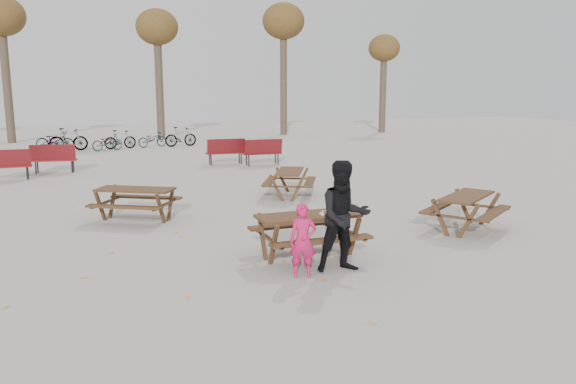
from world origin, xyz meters
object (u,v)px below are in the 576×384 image
object	(u,v)px
food_tray	(325,214)
adult	(344,217)
picnic_table_far	(290,183)
soda_bottle	(301,213)
picnic_table_north	(136,204)
main_picnic_table	(308,225)
child	(303,241)
picnic_table_east	(466,212)

from	to	relation	value
food_tray	adult	distance (m)	0.78
food_tray	picnic_table_far	world-z (taller)	food_tray
soda_bottle	picnic_table_north	xyz separation A→B (m)	(-2.33, 4.16, -0.48)
adult	main_picnic_table	bearing A→B (deg)	111.00
food_tray	picnic_table_far	bearing A→B (deg)	75.22
child	picnic_table_north	xyz separation A→B (m)	(-2.06, 4.92, -0.22)
main_picnic_table	child	distance (m)	1.06
picnic_table_north	food_tray	bearing A→B (deg)	-24.48
main_picnic_table	child	size ratio (longest dim) A/B	1.53
picnic_table_east	picnic_table_far	world-z (taller)	picnic_table_east
adult	picnic_table_far	xyz separation A→B (m)	(1.49, 6.35, -0.55)
picnic_table_east	picnic_table_far	distance (m)	5.26
child	picnic_table_far	size ratio (longest dim) A/B	0.70
child	adult	bearing A→B (deg)	24.41
main_picnic_table	picnic_table_far	world-z (taller)	main_picnic_table
soda_bottle	child	xyz separation A→B (m)	(-0.27, -0.76, -0.26)
picnic_table_north	adult	bearing A→B (deg)	-29.09
main_picnic_table	soda_bottle	bearing A→B (deg)	-140.72
picnic_table_east	picnic_table_far	bearing A→B (deg)	80.00
picnic_table_north	child	bearing A→B (deg)	-36.09
soda_bottle	picnic_table_far	world-z (taller)	soda_bottle
main_picnic_table	picnic_table_east	distance (m)	3.92
picnic_table_east	soda_bottle	bearing A→B (deg)	157.31
food_tray	picnic_table_north	size ratio (longest dim) A/B	0.11
main_picnic_table	picnic_table_north	size ratio (longest dim) A/B	1.05
food_tray	picnic_table_north	bearing A→B (deg)	124.29
picnic_table_east	picnic_table_far	xyz separation A→B (m)	(-2.13, 4.81, -0.01)
main_picnic_table	picnic_table_far	distance (m)	5.72
adult	picnic_table_east	size ratio (longest dim) A/B	1.05
main_picnic_table	child	bearing A→B (deg)	-117.34
picnic_table_far	food_tray	bearing A→B (deg)	-168.22
main_picnic_table	adult	size ratio (longest dim) A/B	0.99
picnic_table_east	food_tray	bearing A→B (deg)	158.05
main_picnic_table	food_tray	xyz separation A→B (m)	(0.26, -0.13, 0.21)
main_picnic_table	child	world-z (taller)	child
main_picnic_table	adult	bearing A→B (deg)	-74.88
soda_bottle	picnic_table_north	world-z (taller)	soda_bottle
food_tray	picnic_table_north	xyz separation A→B (m)	(-2.80, 4.11, -0.42)
food_tray	picnic_table_far	distance (m)	5.78
soda_bottle	picnic_table_east	size ratio (longest dim) A/B	0.10
main_picnic_table	soda_bottle	xyz separation A→B (m)	(-0.21, -0.18, 0.26)
soda_bottle	child	bearing A→B (deg)	-109.54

